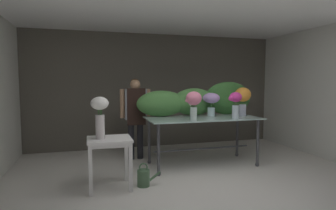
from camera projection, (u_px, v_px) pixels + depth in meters
ground_plane at (179, 165)px, 5.06m from camera, size 7.70×7.70×0.00m
wall_back at (156, 91)px, 6.57m from camera, size 5.92×0.12×2.60m
wall_right at (315, 92)px, 5.76m from camera, size 0.12×3.51×2.60m
ceiling_slab at (179, 15)px, 4.83m from camera, size 6.04×3.51×0.12m
display_table_glass at (203, 125)px, 5.04m from camera, size 2.02×0.91×0.88m
side_table_white at (109, 146)px, 3.95m from camera, size 0.61×0.53×0.72m
florist at (135, 110)px, 5.42m from camera, size 0.59×0.24×1.57m
foliage_backdrop at (195, 101)px, 5.32m from camera, size 2.32×0.32×0.64m
vase_magenta_lilies at (235, 103)px, 4.80m from camera, size 0.25×0.21×0.46m
vase_rosy_dahlias at (194, 102)px, 4.59m from camera, size 0.27×0.26×0.48m
vase_ivory_hydrangea at (193, 105)px, 4.98m from camera, size 0.17×0.17×0.38m
vase_sunset_roses at (243, 98)px, 5.25m from camera, size 0.30×0.30×0.54m
vase_lilac_snapdragons at (211, 100)px, 5.18m from camera, size 0.32×0.32×0.44m
vase_white_roses_tall at (100, 113)px, 3.88m from camera, size 0.25×0.25×0.59m
watering_can at (144, 178)px, 4.05m from camera, size 0.35×0.18×0.34m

